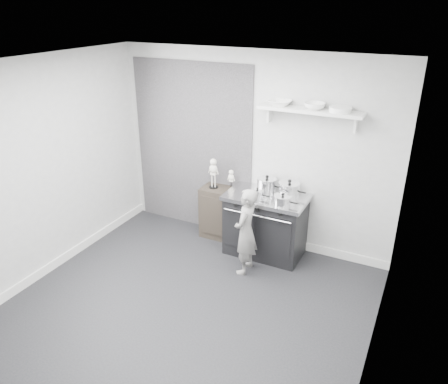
{
  "coord_description": "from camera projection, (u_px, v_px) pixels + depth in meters",
  "views": [
    {
      "loc": [
        2.2,
        -3.51,
        3.26
      ],
      "look_at": [
        -0.01,
        0.95,
        1.06
      ],
      "focal_mm": 35.0,
      "sensor_mm": 36.0,
      "label": 1
    }
  ],
  "objects": [
    {
      "name": "pot_front_right",
      "position": [
        283.0,
        200.0,
        5.51
      ],
      "size": [
        0.31,
        0.23,
        0.16
      ],
      "color": "silver",
      "rests_on": "stove"
    },
    {
      "name": "room_shell",
      "position": [
        184.0,
        168.0,
        4.59
      ],
      "size": [
        4.02,
        3.62,
        2.71
      ],
      "color": "#9F9F9D",
      "rests_on": "ground"
    },
    {
      "name": "side_cabinet",
      "position": [
        222.0,
        213.0,
        6.41
      ],
      "size": [
        0.59,
        0.35,
        0.77
      ],
      "primitive_type": "cube",
      "color": "black",
      "rests_on": "ground"
    },
    {
      "name": "stove",
      "position": [
        265.0,
        224.0,
        5.98
      ],
      "size": [
        1.09,
        0.68,
        0.87
      ],
      "color": "black",
      "rests_on": "ground"
    },
    {
      "name": "child",
      "position": [
        246.0,
        232.0,
        5.5
      ],
      "size": [
        0.29,
        0.43,
        1.16
      ],
      "primitive_type": "imported",
      "rotation": [
        0.0,
        0.0,
        -1.54
      ],
      "color": "gray",
      "rests_on": "ground"
    },
    {
      "name": "pot_back_left",
      "position": [
        267.0,
        184.0,
        5.92
      ],
      "size": [
        0.35,
        0.27,
        0.22
      ],
      "color": "silver",
      "rests_on": "stove"
    },
    {
      "name": "pot_back_right",
      "position": [
        289.0,
        189.0,
        5.75
      ],
      "size": [
        0.37,
        0.29,
        0.24
      ],
      "color": "silver",
      "rests_on": "stove"
    },
    {
      "name": "wall_shelf",
      "position": [
        310.0,
        111.0,
        5.33
      ],
      "size": [
        1.3,
        0.26,
        0.24
      ],
      "color": "silver",
      "rests_on": "room_shell"
    },
    {
      "name": "bowl_small",
      "position": [
        314.0,
        106.0,
        5.27
      ],
      "size": [
        0.25,
        0.25,
        0.08
      ],
      "primitive_type": "imported",
      "color": "white",
      "rests_on": "wall_shelf"
    },
    {
      "name": "plate_stack",
      "position": [
        340.0,
        109.0,
        5.15
      ],
      "size": [
        0.27,
        0.27,
        0.06
      ],
      "primitive_type": "cylinder",
      "color": "white",
      "rests_on": "wall_shelf"
    },
    {
      "name": "skeleton_full",
      "position": [
        213.0,
        171.0,
        6.2
      ],
      "size": [
        0.14,
        0.09,
        0.51
      ],
      "primitive_type": null,
      "color": "beige",
      "rests_on": "side_cabinet"
    },
    {
      "name": "pot_front_center",
      "position": [
        257.0,
        194.0,
        5.71
      ],
      "size": [
        0.27,
        0.18,
        0.15
      ],
      "color": "silver",
      "rests_on": "stove"
    },
    {
      "name": "skeleton_torso",
      "position": [
        231.0,
        179.0,
        6.12
      ],
      "size": [
        0.1,
        0.07,
        0.36
      ],
      "primitive_type": null,
      "color": "beige",
      "rests_on": "side_cabinet"
    },
    {
      "name": "bowl_large",
      "position": [
        280.0,
        103.0,
        5.45
      ],
      "size": [
        0.29,
        0.29,
        0.07
      ],
      "primitive_type": "imported",
      "color": "white",
      "rests_on": "wall_shelf"
    },
    {
      "name": "ground",
      "position": [
        189.0,
        304.0,
        5.09
      ],
      "size": [
        4.0,
        4.0,
        0.0
      ],
      "primitive_type": "plane",
      "color": "black",
      "rests_on": "ground"
    }
  ]
}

